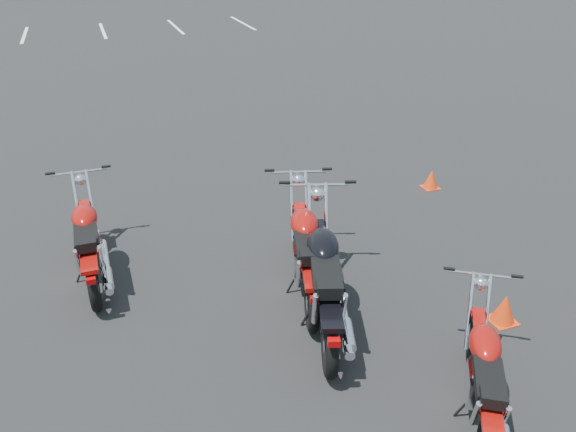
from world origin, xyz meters
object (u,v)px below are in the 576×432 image
object	(u,v)px
motorcycle_third_red	(306,251)
motorcycle_front_red	(89,242)
motorcycle_rear_red	(484,377)
motorcycle_second_black	(325,279)

from	to	relation	value
motorcycle_third_red	motorcycle_front_red	bearing A→B (deg)	154.54
motorcycle_third_red	motorcycle_rear_red	size ratio (longest dim) A/B	1.26
motorcycle_front_red	motorcycle_third_red	world-z (taller)	motorcycle_third_red
motorcycle_front_red	motorcycle_rear_red	distance (m)	4.69
motorcycle_front_red	motorcycle_third_red	bearing A→B (deg)	-25.46
motorcycle_front_red	motorcycle_third_red	size ratio (longest dim) A/B	0.95
motorcycle_second_black	motorcycle_third_red	size ratio (longest dim) A/B	1.06
motorcycle_front_red	motorcycle_third_red	xyz separation A→B (m)	(2.39, -1.14, 0.03)
motorcycle_second_black	motorcycle_third_red	xyz separation A→B (m)	(0.04, 0.64, -0.03)
motorcycle_front_red	motorcycle_rear_red	bearing A→B (deg)	-48.20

